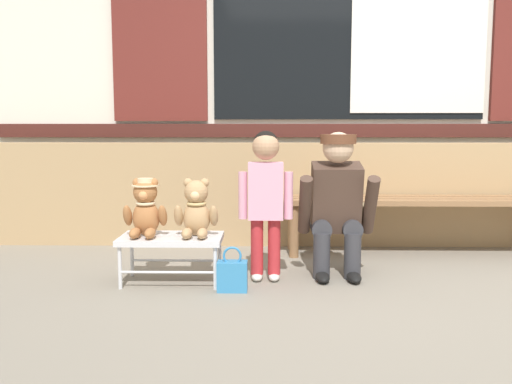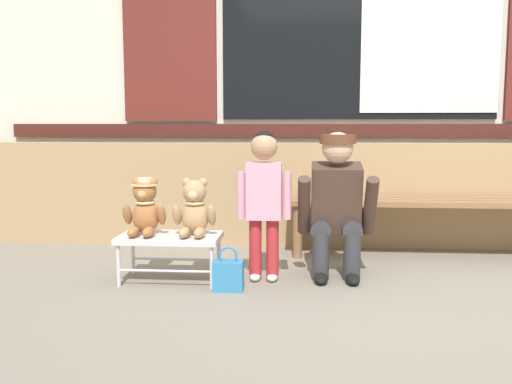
# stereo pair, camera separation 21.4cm
# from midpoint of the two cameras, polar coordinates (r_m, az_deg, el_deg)

# --- Properties ---
(ground_plane) EXTENTS (60.00, 60.00, 0.00)m
(ground_plane) POSITION_cam_midpoint_polar(r_m,az_deg,el_deg) (3.37, 15.11, -10.42)
(ground_plane) COLOR gray
(brick_low_wall) EXTENTS (6.76, 0.25, 0.85)m
(brick_low_wall) POSITION_cam_midpoint_polar(r_m,az_deg,el_deg) (4.67, 12.08, -0.26)
(brick_low_wall) COLOR tan
(brick_low_wall) RESTS_ON ground
(shop_facade) EXTENTS (6.89, 0.26, 3.54)m
(shop_facade) POSITION_cam_midpoint_polar(r_m,az_deg,el_deg) (5.21, 11.73, 15.36)
(shop_facade) COLOR silver
(shop_facade) RESTS_ON ground
(wooden_bench_long) EXTENTS (2.10, 0.40, 0.44)m
(wooden_bench_long) POSITION_cam_midpoint_polar(r_m,az_deg,el_deg) (4.40, 18.52, -1.56)
(wooden_bench_long) COLOR #8E6642
(wooden_bench_long) RESTS_ON ground
(small_display_bench) EXTENTS (0.64, 0.36, 0.30)m
(small_display_bench) POSITION_cam_midpoint_polar(r_m,az_deg,el_deg) (3.54, -7.17, -4.97)
(small_display_bench) COLOR silver
(small_display_bench) RESTS_ON ground
(teddy_bear_with_hat) EXTENTS (0.28, 0.27, 0.36)m
(teddy_bear_with_hat) POSITION_cam_midpoint_polar(r_m,az_deg,el_deg) (3.54, -9.75, -1.61)
(teddy_bear_with_hat) COLOR #A86B3D
(teddy_bear_with_hat) RESTS_ON small_display_bench
(teddy_bear_plain) EXTENTS (0.28, 0.26, 0.36)m
(teddy_bear_plain) POSITION_cam_midpoint_polar(r_m,az_deg,el_deg) (3.48, -4.63, -1.84)
(teddy_bear_plain) COLOR tan
(teddy_bear_plain) RESTS_ON small_display_bench
(child_standing) EXTENTS (0.35, 0.18, 0.96)m
(child_standing) POSITION_cam_midpoint_polar(r_m,az_deg,el_deg) (3.48, 2.59, 0.32)
(child_standing) COLOR #B7282D
(child_standing) RESTS_ON ground
(adult_crouching) EXTENTS (0.50, 0.49, 0.95)m
(adult_crouching) POSITION_cam_midpoint_polar(r_m,az_deg,el_deg) (3.64, 10.13, -1.27)
(adult_crouching) COLOR #333338
(adult_crouching) RESTS_ON ground
(handbag_on_ground) EXTENTS (0.18, 0.11, 0.27)m
(handbag_on_ground) POSITION_cam_midpoint_polar(r_m,az_deg,el_deg) (3.35, -1.04, -8.58)
(handbag_on_ground) COLOR teal
(handbag_on_ground) RESTS_ON ground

